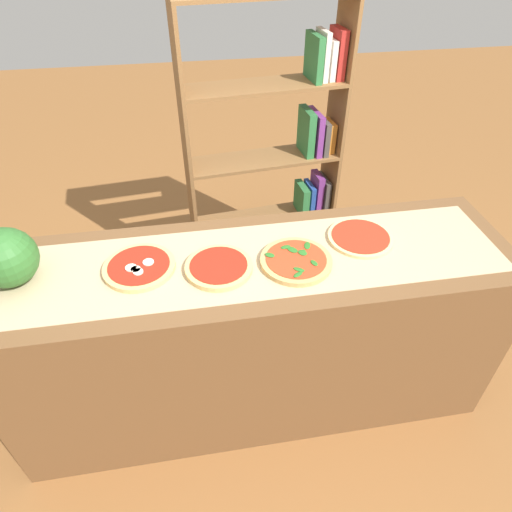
% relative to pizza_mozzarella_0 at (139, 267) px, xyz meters
% --- Properties ---
extents(ground_plane, '(12.00, 12.00, 0.00)m').
position_rel_pizza_mozzarella_0_xyz_m(ground_plane, '(0.46, -0.02, -0.92)').
color(ground_plane, brown).
extents(counter, '(2.15, 0.62, 0.91)m').
position_rel_pizza_mozzarella_0_xyz_m(counter, '(0.46, -0.02, -0.47)').
color(counter, brown).
rests_on(counter, ground_plane).
extents(parchment_paper, '(2.00, 0.46, 0.00)m').
position_rel_pizza_mozzarella_0_xyz_m(parchment_paper, '(0.46, -0.02, -0.01)').
color(parchment_paper, tan).
rests_on(parchment_paper, counter).
extents(pizza_mozzarella_0, '(0.28, 0.28, 0.03)m').
position_rel_pizza_mozzarella_0_xyz_m(pizza_mozzarella_0, '(0.00, 0.00, 0.00)').
color(pizza_mozzarella_0, '#DBB26B').
rests_on(pizza_mozzarella_0, parchment_paper).
extents(pizza_plain_1, '(0.26, 0.26, 0.02)m').
position_rel_pizza_mozzarella_0_xyz_m(pizza_plain_1, '(0.31, -0.05, 0.00)').
color(pizza_plain_1, '#DBB26B').
rests_on(pizza_plain_1, parchment_paper).
extents(pizza_spinach_2, '(0.29, 0.29, 0.03)m').
position_rel_pizza_mozzarella_0_xyz_m(pizza_spinach_2, '(0.61, -0.06, 0.00)').
color(pizza_spinach_2, tan).
rests_on(pizza_spinach_2, parchment_paper).
extents(pizza_plain_3, '(0.28, 0.28, 0.02)m').
position_rel_pizza_mozzarella_0_xyz_m(pizza_plain_3, '(0.92, 0.04, -0.00)').
color(pizza_plain_3, '#E5C17F').
rests_on(pizza_plain_3, parchment_paper).
extents(watermelon, '(0.22, 0.22, 0.22)m').
position_rel_pizza_mozzarella_0_xyz_m(watermelon, '(-0.46, 0.01, 0.10)').
color(watermelon, '#2D6628').
rests_on(watermelon, counter).
extents(bookshelf, '(0.92, 0.34, 1.70)m').
position_rel_pizza_mozzarella_0_xyz_m(bookshelf, '(0.78, 0.96, -0.10)').
color(bookshelf, brown).
rests_on(bookshelf, ground_plane).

